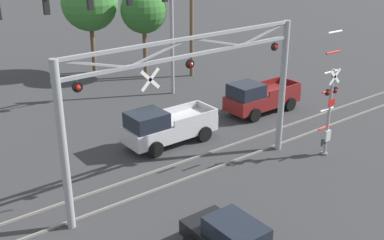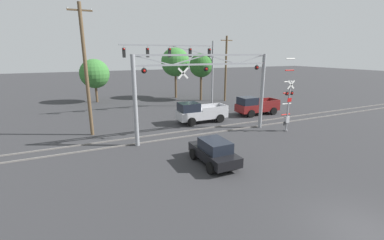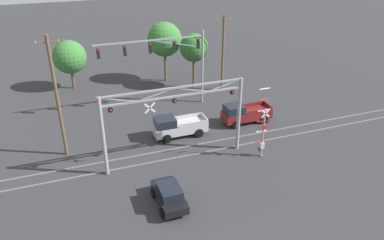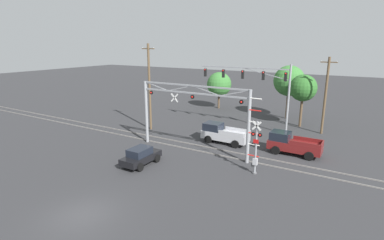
{
  "view_description": "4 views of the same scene",
  "coord_description": "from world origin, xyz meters",
  "px_view_note": "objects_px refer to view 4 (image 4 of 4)",
  "views": [
    {
      "loc": [
        -11.48,
        -1.79,
        10.74
      ],
      "look_at": [
        -0.95,
        11.99,
        3.7
      ],
      "focal_mm": 45.0,
      "sensor_mm": 36.0,
      "label": 1
    },
    {
      "loc": [
        -9.59,
        -4.74,
        6.7
      ],
      "look_at": [
        -1.33,
        13.11,
        1.55
      ],
      "focal_mm": 24.0,
      "sensor_mm": 36.0,
      "label": 2
    },
    {
      "loc": [
        -7.83,
        -12.1,
        17.24
      ],
      "look_at": [
        0.92,
        11.88,
        4.35
      ],
      "focal_mm": 35.0,
      "sensor_mm": 36.0,
      "label": 3
    },
    {
      "loc": [
        14.39,
        -10.71,
        10.4
      ],
      "look_at": [
        0.19,
        12.98,
        3.32
      ],
      "focal_mm": 28.0,
      "sensor_mm": 36.0,
      "label": 4
    }
  ],
  "objects_px": {
    "sedan_waiting": "(141,156)",
    "background_tree_far_right_verge": "(289,81)",
    "utility_pole_right": "(325,95)",
    "background_tree_beyond_span": "(303,88)",
    "background_tree_far_left_verge": "(219,84)",
    "crossing_gantry": "(192,110)",
    "utility_pole_left": "(149,86)",
    "pickup_truck_lead": "(223,134)",
    "pickup_truck_following": "(292,144)",
    "traffic_signal_span": "(261,83)",
    "crossing_signal_mast": "(255,147)"
  },
  "relations": [
    {
      "from": "sedan_waiting",
      "to": "background_tree_far_right_verge",
      "type": "height_order",
      "value": "background_tree_far_right_verge"
    },
    {
      "from": "utility_pole_right",
      "to": "background_tree_beyond_span",
      "type": "height_order",
      "value": "utility_pole_right"
    },
    {
      "from": "background_tree_beyond_span",
      "to": "background_tree_far_left_verge",
      "type": "height_order",
      "value": "background_tree_beyond_span"
    },
    {
      "from": "background_tree_beyond_span",
      "to": "crossing_gantry",
      "type": "bearing_deg",
      "value": -115.53
    },
    {
      "from": "utility_pole_left",
      "to": "background_tree_beyond_span",
      "type": "xyz_separation_m",
      "value": [
        15.74,
        10.86,
        -0.39
      ]
    },
    {
      "from": "pickup_truck_lead",
      "to": "pickup_truck_following",
      "type": "distance_m",
      "value": 7.16
    },
    {
      "from": "crossing_gantry",
      "to": "traffic_signal_span",
      "type": "relative_size",
      "value": 1.02
    },
    {
      "from": "crossing_signal_mast",
      "to": "pickup_truck_following",
      "type": "xyz_separation_m",
      "value": [
        1.52,
        6.19,
        -1.28
      ]
    },
    {
      "from": "background_tree_beyond_span",
      "to": "background_tree_far_right_verge",
      "type": "xyz_separation_m",
      "value": [
        -2.58,
        3.42,
        0.39
      ]
    },
    {
      "from": "traffic_signal_span",
      "to": "background_tree_beyond_span",
      "type": "height_order",
      "value": "traffic_signal_span"
    },
    {
      "from": "sedan_waiting",
      "to": "background_tree_beyond_span",
      "type": "relative_size",
      "value": 0.58
    },
    {
      "from": "sedan_waiting",
      "to": "utility_pole_right",
      "type": "xyz_separation_m",
      "value": [
        12.21,
        18.34,
        3.82
      ]
    },
    {
      "from": "crossing_gantry",
      "to": "crossing_signal_mast",
      "type": "relative_size",
      "value": 1.86
    },
    {
      "from": "utility_pole_left",
      "to": "utility_pole_right",
      "type": "distance_m",
      "value": 20.65
    },
    {
      "from": "background_tree_far_left_verge",
      "to": "pickup_truck_following",
      "type": "bearing_deg",
      "value": -45.24
    },
    {
      "from": "pickup_truck_lead",
      "to": "pickup_truck_following",
      "type": "bearing_deg",
      "value": 2.83
    },
    {
      "from": "crossing_gantry",
      "to": "sedan_waiting",
      "type": "xyz_separation_m",
      "value": [
        -2.14,
        -5.26,
        -3.39
      ]
    },
    {
      "from": "utility_pole_right",
      "to": "background_tree_far_left_verge",
      "type": "height_order",
      "value": "utility_pole_right"
    },
    {
      "from": "background_tree_far_left_verge",
      "to": "crossing_gantry",
      "type": "bearing_deg",
      "value": -71.13
    },
    {
      "from": "utility_pole_left",
      "to": "background_tree_far_left_verge",
      "type": "height_order",
      "value": "utility_pole_left"
    },
    {
      "from": "pickup_truck_lead",
      "to": "background_tree_beyond_span",
      "type": "height_order",
      "value": "background_tree_beyond_span"
    },
    {
      "from": "utility_pole_left",
      "to": "background_tree_far_left_verge",
      "type": "bearing_deg",
      "value": 83.48
    },
    {
      "from": "crossing_gantry",
      "to": "background_tree_far_left_verge",
      "type": "distance_m",
      "value": 20.92
    },
    {
      "from": "utility_pole_left",
      "to": "background_tree_beyond_span",
      "type": "distance_m",
      "value": 19.13
    },
    {
      "from": "utility_pole_right",
      "to": "background_tree_far_right_verge",
      "type": "height_order",
      "value": "utility_pole_right"
    },
    {
      "from": "pickup_truck_following",
      "to": "background_tree_beyond_span",
      "type": "xyz_separation_m",
      "value": [
        -1.39,
        10.73,
        3.96
      ]
    },
    {
      "from": "crossing_signal_mast",
      "to": "pickup_truck_following",
      "type": "relative_size",
      "value": 1.27
    },
    {
      "from": "pickup_truck_following",
      "to": "utility_pole_right",
      "type": "distance_m",
      "value": 9.6
    },
    {
      "from": "crossing_gantry",
      "to": "background_tree_far_left_verge",
      "type": "bearing_deg",
      "value": 108.87
    },
    {
      "from": "traffic_signal_span",
      "to": "utility_pole_right",
      "type": "height_order",
      "value": "utility_pole_right"
    },
    {
      "from": "utility_pole_right",
      "to": "background_tree_far_right_verge",
      "type": "bearing_deg",
      "value": 135.43
    },
    {
      "from": "traffic_signal_span",
      "to": "background_tree_far_right_verge",
      "type": "relative_size",
      "value": 1.53
    },
    {
      "from": "pickup_truck_lead",
      "to": "utility_pole_left",
      "type": "distance_m",
      "value": 10.88
    },
    {
      "from": "sedan_waiting",
      "to": "pickup_truck_following",
      "type": "bearing_deg",
      "value": 41.77
    },
    {
      "from": "pickup_truck_following",
      "to": "background_tree_beyond_span",
      "type": "bearing_deg",
      "value": 97.4
    },
    {
      "from": "crossing_gantry",
      "to": "utility_pole_left",
      "type": "distance_m",
      "value": 9.59
    },
    {
      "from": "traffic_signal_span",
      "to": "background_tree_far_right_verge",
      "type": "bearing_deg",
      "value": 80.22
    },
    {
      "from": "utility_pole_right",
      "to": "background_tree_far_left_verge",
      "type": "relative_size",
      "value": 1.51
    },
    {
      "from": "crossing_gantry",
      "to": "pickup_truck_lead",
      "type": "height_order",
      "value": "crossing_gantry"
    },
    {
      "from": "sedan_waiting",
      "to": "background_tree_far_right_verge",
      "type": "distance_m",
      "value": 25.08
    },
    {
      "from": "background_tree_far_right_verge",
      "to": "crossing_gantry",
      "type": "bearing_deg",
      "value": -104.0
    },
    {
      "from": "pickup_truck_lead",
      "to": "sedan_waiting",
      "type": "distance_m",
      "value": 9.89
    },
    {
      "from": "pickup_truck_following",
      "to": "background_tree_far_left_verge",
      "type": "height_order",
      "value": "background_tree_far_left_verge"
    },
    {
      "from": "background_tree_far_left_verge",
      "to": "utility_pole_right",
      "type": "bearing_deg",
      "value": -21.73
    },
    {
      "from": "pickup_truck_lead",
      "to": "sedan_waiting",
      "type": "relative_size",
      "value": 1.3
    },
    {
      "from": "utility_pole_left",
      "to": "background_tree_far_right_verge",
      "type": "distance_m",
      "value": 19.42
    },
    {
      "from": "sedan_waiting",
      "to": "utility_pole_left",
      "type": "bearing_deg",
      "value": 124.16
    },
    {
      "from": "crossing_gantry",
      "to": "background_tree_far_right_verge",
      "type": "height_order",
      "value": "background_tree_far_right_verge"
    },
    {
      "from": "traffic_signal_span",
      "to": "utility_pole_left",
      "type": "bearing_deg",
      "value": -151.66
    },
    {
      "from": "crossing_gantry",
      "to": "utility_pole_left",
      "type": "height_order",
      "value": "utility_pole_left"
    }
  ]
}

